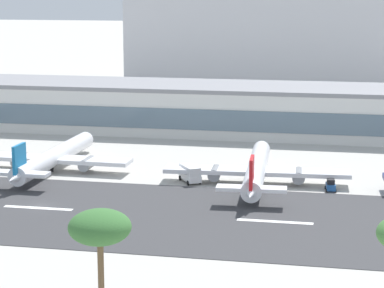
{
  "coord_description": "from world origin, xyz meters",
  "views": [
    {
      "loc": [
        49.42,
        -118.48,
        36.28
      ],
      "look_at": [
        19.53,
        32.9,
        4.92
      ],
      "focal_mm": 72.64,
      "sensor_mm": 36.0,
      "label": 1
    }
  ],
  "objects_px": {
    "airliner_blue_tail_gate_1": "(52,158)",
    "airliner_red_tail_gate_2": "(256,171)",
    "palm_tree_1": "(100,229)",
    "distant_hotel_block": "(276,30)",
    "service_baggage_tug_1": "(331,185)",
    "terminal_building": "(202,108)",
    "service_box_truck_0": "(190,173)"
  },
  "relations": [
    {
      "from": "airliner_blue_tail_gate_1",
      "to": "airliner_red_tail_gate_2",
      "type": "relative_size",
      "value": 1.0
    },
    {
      "from": "palm_tree_1",
      "to": "distant_hotel_block",
      "type": "bearing_deg",
      "value": 90.61
    },
    {
      "from": "airliner_red_tail_gate_2",
      "to": "palm_tree_1",
      "type": "height_order",
      "value": "palm_tree_1"
    },
    {
      "from": "service_baggage_tug_1",
      "to": "airliner_red_tail_gate_2",
      "type": "bearing_deg",
      "value": 76.24
    },
    {
      "from": "terminal_building",
      "to": "service_baggage_tug_1",
      "type": "distance_m",
      "value": 63.4
    },
    {
      "from": "distant_hotel_block",
      "to": "airliner_red_tail_gate_2",
      "type": "bearing_deg",
      "value": -86.07
    },
    {
      "from": "distant_hotel_block",
      "to": "airliner_blue_tail_gate_1",
      "type": "xyz_separation_m",
      "value": [
        -31.02,
        -145.86,
        -17.83
      ]
    },
    {
      "from": "airliner_blue_tail_gate_1",
      "to": "service_baggage_tug_1",
      "type": "bearing_deg",
      "value": -93.29
    },
    {
      "from": "airliner_red_tail_gate_2",
      "to": "service_box_truck_0",
      "type": "relative_size",
      "value": 6.38
    },
    {
      "from": "terminal_building",
      "to": "service_baggage_tug_1",
      "type": "relative_size",
      "value": 53.6
    },
    {
      "from": "distant_hotel_block",
      "to": "palm_tree_1",
      "type": "height_order",
      "value": "distant_hotel_block"
    },
    {
      "from": "airliner_blue_tail_gate_1",
      "to": "service_box_truck_0",
      "type": "height_order",
      "value": "airliner_blue_tail_gate_1"
    },
    {
      "from": "terminal_building",
      "to": "palm_tree_1",
      "type": "bearing_deg",
      "value": -84.35
    },
    {
      "from": "terminal_building",
      "to": "distant_hotel_block",
      "type": "relative_size",
      "value": 1.67
    },
    {
      "from": "service_baggage_tug_1",
      "to": "service_box_truck_0",
      "type": "bearing_deg",
      "value": 80.81
    },
    {
      "from": "terminal_building",
      "to": "palm_tree_1",
      "type": "relative_size",
      "value": 12.36
    },
    {
      "from": "terminal_building",
      "to": "distant_hotel_block",
      "type": "bearing_deg",
      "value": 84.29
    },
    {
      "from": "airliner_blue_tail_gate_1",
      "to": "airliner_red_tail_gate_2",
      "type": "height_order",
      "value": "same"
    },
    {
      "from": "airliner_red_tail_gate_2",
      "to": "palm_tree_1",
      "type": "relative_size",
      "value": 2.78
    },
    {
      "from": "service_box_truck_0",
      "to": "palm_tree_1",
      "type": "distance_m",
      "value": 69.74
    },
    {
      "from": "service_box_truck_0",
      "to": "palm_tree_1",
      "type": "height_order",
      "value": "palm_tree_1"
    },
    {
      "from": "terminal_building",
      "to": "palm_tree_1",
      "type": "height_order",
      "value": "palm_tree_1"
    },
    {
      "from": "airliner_red_tail_gate_2",
      "to": "service_baggage_tug_1",
      "type": "xyz_separation_m",
      "value": [
        13.72,
        -1.75,
        -1.65
      ]
    },
    {
      "from": "distant_hotel_block",
      "to": "service_baggage_tug_1",
      "type": "height_order",
      "value": "distant_hotel_block"
    },
    {
      "from": "airliner_red_tail_gate_2",
      "to": "service_baggage_tug_1",
      "type": "distance_m",
      "value": 13.93
    },
    {
      "from": "service_box_truck_0",
      "to": "distant_hotel_block",
      "type": "bearing_deg",
      "value": -33.25
    },
    {
      "from": "service_box_truck_0",
      "to": "terminal_building",
      "type": "bearing_deg",
      "value": -24.35
    },
    {
      "from": "service_baggage_tug_1",
      "to": "palm_tree_1",
      "type": "height_order",
      "value": "palm_tree_1"
    },
    {
      "from": "service_baggage_tug_1",
      "to": "palm_tree_1",
      "type": "xyz_separation_m",
      "value": [
        -21.6,
        -67.51,
        11.55
      ]
    },
    {
      "from": "airliner_blue_tail_gate_1",
      "to": "distant_hotel_block",
      "type": "bearing_deg",
      "value": -10.7
    },
    {
      "from": "distant_hotel_block",
      "to": "airliner_red_tail_gate_2",
      "type": "height_order",
      "value": "distant_hotel_block"
    },
    {
      "from": "airliner_blue_tail_gate_1",
      "to": "palm_tree_1",
      "type": "distance_m",
      "value": 79.89
    }
  ]
}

